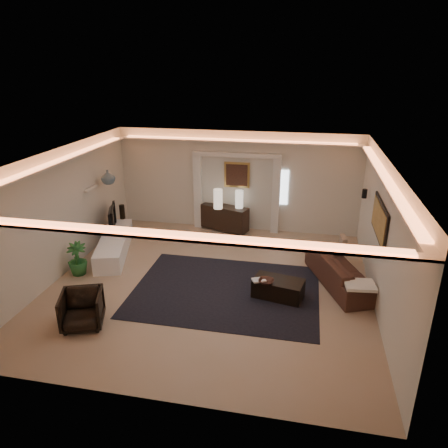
% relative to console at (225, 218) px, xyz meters
% --- Properties ---
extents(floor, '(7.00, 7.00, 0.00)m').
position_rel_console_xyz_m(floor, '(0.31, -3.25, -0.40)').
color(floor, tan).
rests_on(floor, ground).
extents(ceiling, '(7.00, 7.00, 0.00)m').
position_rel_console_xyz_m(ceiling, '(0.31, -3.25, 2.50)').
color(ceiling, white).
rests_on(ceiling, ground).
extents(wall_back, '(7.00, 0.00, 7.00)m').
position_rel_console_xyz_m(wall_back, '(0.31, 0.25, 1.05)').
color(wall_back, beige).
rests_on(wall_back, ground).
extents(wall_front, '(7.00, 0.00, 7.00)m').
position_rel_console_xyz_m(wall_front, '(0.31, -6.75, 1.05)').
color(wall_front, beige).
rests_on(wall_front, ground).
extents(wall_left, '(0.00, 7.00, 7.00)m').
position_rel_console_xyz_m(wall_left, '(-3.19, -3.25, 1.05)').
color(wall_left, beige).
rests_on(wall_left, ground).
extents(wall_right, '(0.00, 7.00, 7.00)m').
position_rel_console_xyz_m(wall_right, '(3.81, -3.25, 1.05)').
color(wall_right, beige).
rests_on(wall_right, ground).
extents(cove_soffit, '(7.00, 7.00, 0.04)m').
position_rel_console_xyz_m(cove_soffit, '(0.31, -3.25, 2.22)').
color(cove_soffit, silver).
rests_on(cove_soffit, ceiling).
extents(daylight_slit, '(0.25, 0.03, 1.00)m').
position_rel_console_xyz_m(daylight_slit, '(1.66, 0.23, 0.95)').
color(daylight_slit, white).
rests_on(daylight_slit, wall_back).
extents(area_rug, '(4.00, 3.00, 0.01)m').
position_rel_console_xyz_m(area_rug, '(0.71, -3.45, -0.39)').
color(area_rug, black).
rests_on(area_rug, ground).
extents(pilaster_left, '(0.22, 0.20, 2.20)m').
position_rel_console_xyz_m(pilaster_left, '(-0.84, 0.15, 0.70)').
color(pilaster_left, silver).
rests_on(pilaster_left, ground).
extents(pilaster_right, '(0.22, 0.20, 2.20)m').
position_rel_console_xyz_m(pilaster_right, '(1.46, 0.15, 0.70)').
color(pilaster_right, silver).
rests_on(pilaster_right, ground).
extents(alcove_header, '(2.52, 0.20, 0.12)m').
position_rel_console_xyz_m(alcove_header, '(0.31, 0.15, 1.85)').
color(alcove_header, silver).
rests_on(alcove_header, wall_back).
extents(painting_frame, '(0.74, 0.04, 0.74)m').
position_rel_console_xyz_m(painting_frame, '(0.31, 0.22, 1.25)').
color(painting_frame, tan).
rests_on(painting_frame, wall_back).
extents(painting_canvas, '(0.62, 0.02, 0.62)m').
position_rel_console_xyz_m(painting_canvas, '(0.31, 0.19, 1.25)').
color(painting_canvas, '#4C2D1E').
rests_on(painting_canvas, wall_back).
extents(art_panel_frame, '(0.04, 1.64, 0.74)m').
position_rel_console_xyz_m(art_panel_frame, '(3.78, -2.95, 1.30)').
color(art_panel_frame, black).
rests_on(art_panel_frame, wall_right).
extents(art_panel_gold, '(0.02, 1.50, 0.62)m').
position_rel_console_xyz_m(art_panel_gold, '(3.75, -2.95, 1.30)').
color(art_panel_gold, tan).
rests_on(art_panel_gold, wall_right).
extents(wall_sconce, '(0.12, 0.12, 0.22)m').
position_rel_console_xyz_m(wall_sconce, '(3.69, -1.05, 1.28)').
color(wall_sconce, black).
rests_on(wall_sconce, wall_right).
extents(wall_niche, '(0.10, 0.55, 0.04)m').
position_rel_console_xyz_m(wall_niche, '(-3.13, -1.85, 1.25)').
color(wall_niche, silver).
rests_on(wall_niche, wall_left).
extents(console, '(1.47, 0.88, 0.70)m').
position_rel_console_xyz_m(console, '(0.00, 0.00, 0.00)').
color(console, '#2F2620').
rests_on(console, ground).
extents(lamp_left, '(0.30, 0.30, 0.57)m').
position_rel_console_xyz_m(lamp_left, '(-0.15, -0.22, 0.69)').
color(lamp_left, beige).
rests_on(lamp_left, console).
extents(lamp_right, '(0.28, 0.28, 0.51)m').
position_rel_console_xyz_m(lamp_right, '(0.43, -0.04, 0.69)').
color(lamp_right, silver).
rests_on(lamp_right, console).
extents(media_ledge, '(1.35, 2.65, 0.48)m').
position_rel_console_xyz_m(media_ledge, '(-2.52, -2.12, -0.17)').
color(media_ledge, white).
rests_on(media_ledge, ground).
extents(tv, '(1.06, 0.54, 0.62)m').
position_rel_console_xyz_m(tv, '(-2.84, -1.63, 0.36)').
color(tv, black).
rests_on(tv, media_ledge).
extents(figurine, '(0.19, 0.19, 0.41)m').
position_rel_console_xyz_m(figurine, '(-2.84, -0.83, 0.24)').
color(figurine, black).
rests_on(figurine, media_ledge).
extents(ginger_jar, '(0.42, 0.42, 0.38)m').
position_rel_console_xyz_m(ginger_jar, '(-2.84, -1.45, 1.46)').
color(ginger_jar, '#4C6070').
rests_on(ginger_jar, wall_niche).
extents(plant, '(0.59, 0.59, 0.79)m').
position_rel_console_xyz_m(plant, '(-2.84, -3.37, -0.01)').
color(plant, '#27682C').
rests_on(plant, ground).
extents(sofa, '(2.43, 1.65, 0.66)m').
position_rel_console_xyz_m(sofa, '(3.20, -2.64, -0.07)').
color(sofa, brown).
rests_on(sofa, ground).
extents(throw_blanket, '(0.64, 0.54, 0.06)m').
position_rel_console_xyz_m(throw_blanket, '(3.46, -3.62, 0.15)').
color(throw_blanket, '#F5E4CF').
rests_on(throw_blanket, sofa).
extents(throw_pillow, '(0.16, 0.40, 0.39)m').
position_rel_console_xyz_m(throw_pillow, '(3.26, -1.64, 0.15)').
color(throw_pillow, tan).
rests_on(throw_pillow, sofa).
extents(coffee_table, '(1.13, 0.76, 0.39)m').
position_rel_console_xyz_m(coffee_table, '(1.85, -3.46, -0.20)').
color(coffee_table, black).
rests_on(coffee_table, ground).
extents(bowl, '(0.34, 0.34, 0.08)m').
position_rel_console_xyz_m(bowl, '(1.60, -3.64, 0.05)').
color(bowl, '#351C14').
rests_on(bowl, coffee_table).
extents(magazine, '(0.33, 0.30, 0.03)m').
position_rel_console_xyz_m(magazine, '(1.44, -3.57, 0.02)').
color(magazine, silver).
rests_on(magazine, coffee_table).
extents(armchair, '(0.96, 0.97, 0.69)m').
position_rel_console_xyz_m(armchair, '(-1.69, -5.23, -0.05)').
color(armchair, black).
rests_on(armchair, ground).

